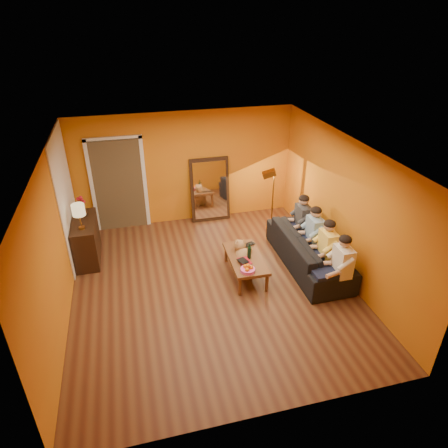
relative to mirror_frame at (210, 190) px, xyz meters
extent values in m
cube|color=brown|center=(-0.55, -2.63, -0.76)|extent=(5.00, 5.50, 0.00)
cube|color=white|center=(-0.55, -2.63, 1.84)|extent=(5.00, 5.50, 0.00)
cube|color=#C26316|center=(-0.55, 0.12, 0.54)|extent=(5.00, 0.00, 2.60)
cube|color=#C26316|center=(-3.05, -2.63, 0.54)|extent=(0.00, 5.50, 2.60)
cube|color=#C26316|center=(1.95, -2.63, 0.54)|extent=(0.00, 5.50, 2.60)
cube|color=white|center=(-3.04, -0.88, 0.54)|extent=(0.02, 1.90, 2.58)
cube|color=#3F2D19|center=(-2.05, 0.20, 0.29)|extent=(1.06, 0.30, 2.10)
cube|color=white|center=(-2.62, 0.08, 0.29)|extent=(0.08, 0.06, 2.20)
cube|color=white|center=(-1.48, 0.08, 0.29)|extent=(0.08, 0.06, 2.20)
cube|color=white|center=(-2.05, 0.08, 1.36)|extent=(1.22, 0.06, 0.08)
cube|color=black|center=(0.00, 0.00, 0.00)|extent=(0.92, 0.27, 1.51)
cube|color=white|center=(0.00, -0.04, 0.00)|extent=(0.78, 0.21, 1.35)
cube|color=black|center=(-2.79, -1.08, -0.34)|extent=(0.44, 1.18, 0.85)
imported|color=black|center=(1.45, -2.41, -0.42)|extent=(2.35, 0.92, 0.69)
cylinder|color=black|center=(0.19, -2.51, -0.18)|extent=(0.07, 0.07, 0.31)
imported|color=#B27F3F|center=(0.26, -2.34, -0.29)|extent=(0.11, 0.11, 0.09)
imported|color=black|center=(0.32, -2.11, -0.33)|extent=(0.34, 0.28, 0.02)
imported|color=black|center=(-0.04, -2.66, -0.33)|extent=(0.18, 0.24, 0.02)
imported|color=#A6121F|center=(-0.03, -2.65, -0.31)|extent=(0.23, 0.29, 0.02)
imported|color=black|center=(-0.04, -2.67, -0.29)|extent=(0.21, 0.24, 0.02)
imported|color=black|center=(-2.79, -0.83, 0.19)|extent=(0.19, 0.19, 0.19)
camera|label=1|loc=(-1.80, -8.42, 3.81)|focal=32.00mm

